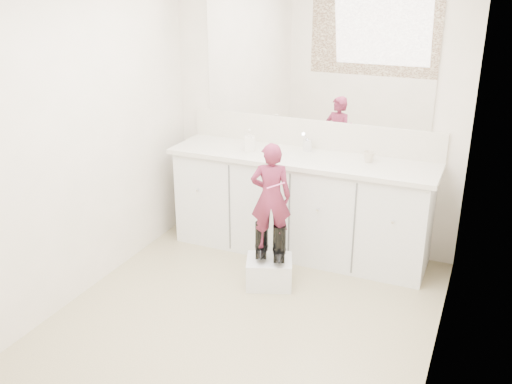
% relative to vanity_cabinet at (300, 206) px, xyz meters
% --- Properties ---
extents(floor, '(3.00, 3.00, 0.00)m').
position_rel_vanity_cabinet_xyz_m(floor, '(0.00, -1.23, -0.42)').
color(floor, '#827655').
rests_on(floor, ground).
extents(wall_back, '(2.60, 0.00, 2.60)m').
position_rel_vanity_cabinet_xyz_m(wall_back, '(0.00, 0.27, 0.77)').
color(wall_back, beige).
rests_on(wall_back, floor).
extents(wall_front, '(2.60, 0.00, 2.60)m').
position_rel_vanity_cabinet_xyz_m(wall_front, '(0.00, -2.73, 0.77)').
color(wall_front, beige).
rests_on(wall_front, floor).
extents(wall_left, '(0.00, 3.00, 3.00)m').
position_rel_vanity_cabinet_xyz_m(wall_left, '(-1.30, -1.23, 0.78)').
color(wall_left, beige).
rests_on(wall_left, floor).
extents(wall_right, '(0.00, 3.00, 3.00)m').
position_rel_vanity_cabinet_xyz_m(wall_right, '(1.30, -1.23, 0.78)').
color(wall_right, beige).
rests_on(wall_right, floor).
extents(vanity_cabinet, '(2.20, 0.55, 0.85)m').
position_rel_vanity_cabinet_xyz_m(vanity_cabinet, '(0.00, 0.00, 0.00)').
color(vanity_cabinet, silver).
rests_on(vanity_cabinet, floor).
extents(countertop, '(2.28, 0.58, 0.04)m').
position_rel_vanity_cabinet_xyz_m(countertop, '(0.00, -0.01, 0.45)').
color(countertop, beige).
rests_on(countertop, vanity_cabinet).
extents(backsplash, '(2.28, 0.03, 0.25)m').
position_rel_vanity_cabinet_xyz_m(backsplash, '(0.00, 0.26, 0.59)').
color(backsplash, beige).
rests_on(backsplash, countertop).
extents(mirror, '(2.00, 0.02, 1.00)m').
position_rel_vanity_cabinet_xyz_m(mirror, '(0.00, 0.26, 1.22)').
color(mirror, white).
rests_on(mirror, wall_back).
extents(dot_panel, '(2.00, 0.01, 1.20)m').
position_rel_vanity_cabinet_xyz_m(dot_panel, '(0.00, -2.71, 1.22)').
color(dot_panel, '#472819').
rests_on(dot_panel, wall_front).
extents(faucet, '(0.08, 0.08, 0.10)m').
position_rel_vanity_cabinet_xyz_m(faucet, '(0.00, 0.15, 0.52)').
color(faucet, silver).
rests_on(faucet, countertop).
extents(cup, '(0.11, 0.11, 0.09)m').
position_rel_vanity_cabinet_xyz_m(cup, '(0.56, 0.05, 0.51)').
color(cup, beige).
rests_on(cup, countertop).
extents(soap_bottle, '(0.11, 0.11, 0.19)m').
position_rel_vanity_cabinet_xyz_m(soap_bottle, '(-0.46, -0.04, 0.56)').
color(soap_bottle, silver).
rests_on(soap_bottle, countertop).
extents(step_stool, '(0.44, 0.40, 0.23)m').
position_rel_vanity_cabinet_xyz_m(step_stool, '(-0.02, -0.66, -0.31)').
color(step_stool, silver).
rests_on(step_stool, floor).
extents(boot_left, '(0.17, 0.22, 0.29)m').
position_rel_vanity_cabinet_xyz_m(boot_left, '(-0.09, -0.64, -0.05)').
color(boot_left, black).
rests_on(boot_left, step_stool).
extents(boot_right, '(0.17, 0.22, 0.29)m').
position_rel_vanity_cabinet_xyz_m(boot_right, '(0.06, -0.64, -0.05)').
color(boot_right, black).
rests_on(boot_right, step_stool).
extents(toddler, '(0.36, 0.30, 0.85)m').
position_rel_vanity_cabinet_xyz_m(toddler, '(-0.02, -0.64, 0.32)').
color(toddler, '#B0365F').
rests_on(toddler, step_stool).
extents(toothbrush, '(0.13, 0.06, 0.06)m').
position_rel_vanity_cabinet_xyz_m(toothbrush, '(0.05, -0.72, 0.45)').
color(toothbrush, pink).
rests_on(toothbrush, toddler).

